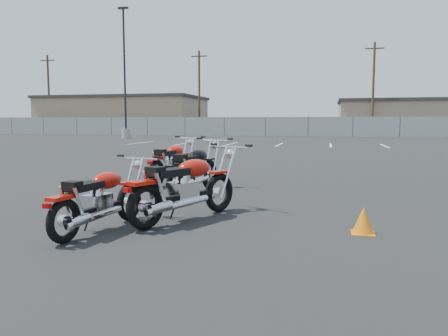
% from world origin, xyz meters
% --- Properties ---
extents(ground, '(120.00, 120.00, 0.00)m').
position_xyz_m(ground, '(0.00, 0.00, 0.00)').
color(ground, black).
rests_on(ground, ground).
extents(motorcycle_front_red, '(0.82, 2.14, 1.05)m').
position_xyz_m(motorcycle_front_red, '(-1.62, 3.07, 0.48)').
color(motorcycle_front_red, black).
rests_on(motorcycle_front_red, ground).
extents(motorcycle_second_black, '(0.84, 2.16, 1.06)m').
position_xyz_m(motorcycle_second_black, '(-0.65, 1.67, 0.48)').
color(motorcycle_second_black, black).
rests_on(motorcycle_second_black, ground).
extents(motorcycle_third_red, '(0.73, 1.87, 0.92)m').
position_xyz_m(motorcycle_third_red, '(-0.99, -1.31, 0.42)').
color(motorcycle_third_red, black).
rests_on(motorcycle_third_red, ground).
extents(motorcycle_rear_red, '(1.36, 2.09, 1.06)m').
position_xyz_m(motorcycle_rear_red, '(-0.11, -0.47, 0.48)').
color(motorcycle_rear_red, black).
rests_on(motorcycle_rear_red, ground).
extents(training_cone_far, '(0.29, 0.29, 0.34)m').
position_xyz_m(training_cone_far, '(2.31, -0.67, 0.17)').
color(training_cone_far, orange).
rests_on(training_cone_far, ground).
extents(light_pole_west, '(0.80, 0.70, 10.33)m').
position_xyz_m(light_pole_west, '(-14.09, 26.26, 2.69)').
color(light_pole_west, gray).
rests_on(light_pole_west, ground).
extents(chainlink_fence, '(80.06, 0.06, 1.80)m').
position_xyz_m(chainlink_fence, '(-0.00, 35.00, 0.90)').
color(chainlink_fence, gray).
rests_on(chainlink_fence, ground).
extents(tan_building_west, '(18.40, 10.40, 4.30)m').
position_xyz_m(tan_building_west, '(-22.00, 42.00, 2.16)').
color(tan_building_west, '#977E61').
rests_on(tan_building_west, ground).
extents(tan_building_east, '(14.40, 9.40, 3.70)m').
position_xyz_m(tan_building_east, '(10.00, 44.00, 1.86)').
color(tan_building_east, '#977E61').
rests_on(tan_building_east, ground).
extents(utility_pole_a, '(1.80, 0.24, 9.00)m').
position_xyz_m(utility_pole_a, '(-30.00, 39.00, 4.69)').
color(utility_pole_a, '#402A1E').
rests_on(utility_pole_a, ground).
extents(utility_pole_b, '(1.80, 0.24, 9.00)m').
position_xyz_m(utility_pole_b, '(-12.00, 40.00, 4.69)').
color(utility_pole_b, '#402A1E').
rests_on(utility_pole_b, ground).
extents(utility_pole_c, '(1.80, 0.24, 9.00)m').
position_xyz_m(utility_pole_c, '(6.00, 39.00, 4.69)').
color(utility_pole_c, '#402A1E').
rests_on(utility_pole_c, ground).
extents(parking_line_stripes, '(15.12, 4.00, 0.01)m').
position_xyz_m(parking_line_stripes, '(-2.50, 20.00, 0.00)').
color(parking_line_stripes, silver).
rests_on(parking_line_stripes, ground).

